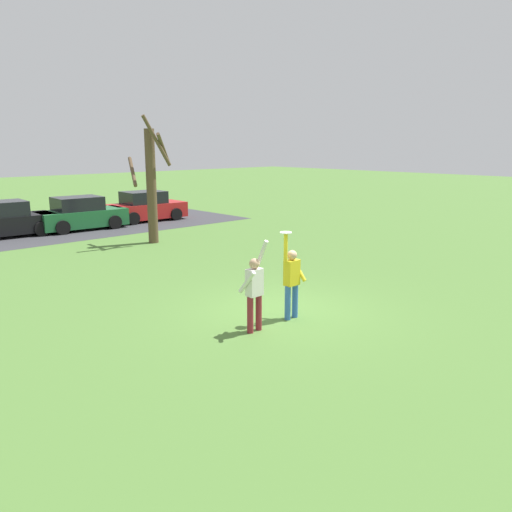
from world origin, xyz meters
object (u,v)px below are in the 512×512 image
at_px(frisbee_disc, 286,233).
at_px(parked_car_red, 146,207).
at_px(person_catcher, 292,278).
at_px(person_defender, 254,288).
at_px(bare_tree_tall, 151,183).
at_px(parked_car_black, 4,221).
at_px(parked_car_green, 81,215).

xyz_separation_m(frisbee_disc, parked_car_red, (6.17, 16.19, -1.37)).
relative_size(person_catcher, person_defender, 1.02).
xyz_separation_m(person_defender, bare_tree_tall, (4.02, 10.49, 1.53)).
distance_m(person_defender, frisbee_disc, 1.49).
bearing_deg(parked_car_black, person_defender, -86.97).
height_order(person_catcher, parked_car_black, person_catcher).
relative_size(person_catcher, bare_tree_tall, 0.40).
bearing_deg(person_catcher, frisbee_disc, 0.00).
distance_m(person_catcher, frisbee_disc, 1.13).
bearing_deg(person_defender, frisbee_disc, 0.00).
bearing_deg(person_defender, bare_tree_tall, 67.62).
xyz_separation_m(parked_car_black, parked_car_red, (7.22, -0.04, 0.00)).
bearing_deg(frisbee_disc, person_defender, -178.60).
bearing_deg(parked_car_red, frisbee_disc, -108.04).
height_order(person_defender, parked_car_green, person_defender).
relative_size(frisbee_disc, bare_tree_tall, 0.05).
height_order(frisbee_disc, parked_car_red, frisbee_disc).
bearing_deg(parked_car_green, parked_car_red, 8.35).
xyz_separation_m(parked_car_black, parked_car_green, (3.38, -0.41, 0.00)).
bearing_deg(parked_car_red, bare_tree_tall, -115.93).
xyz_separation_m(frisbee_disc, bare_tree_tall, (3.03, 10.46, 0.41)).
bearing_deg(bare_tree_tall, parked_car_red, 61.25).
bearing_deg(parked_car_black, parked_car_green, -4.15).
bearing_deg(frisbee_disc, parked_car_green, 81.64).
distance_m(parked_car_green, parked_car_red, 3.86).
bearing_deg(parked_car_green, person_defender, -99.02).
xyz_separation_m(frisbee_disc, parked_car_green, (2.32, 15.82, -1.37)).
bearing_deg(parked_car_green, frisbee_disc, -95.54).
distance_m(frisbee_disc, parked_car_green, 16.04).
height_order(frisbee_disc, parked_car_green, frisbee_disc).
xyz_separation_m(person_defender, frisbee_disc, (1.00, 0.02, 1.11)).
distance_m(person_defender, bare_tree_tall, 11.34).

